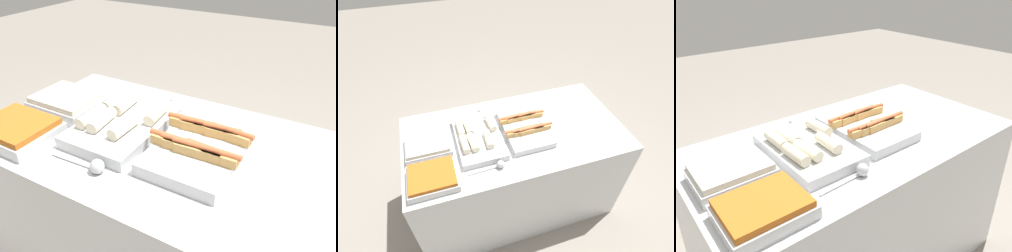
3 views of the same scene
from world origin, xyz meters
TOP-DOWN VIEW (x-y plane):
  - counter at (0.00, 0.00)m, footprint 1.59×0.83m
  - tray_hotdogs at (0.07, -0.00)m, footprint 0.35×0.46m
  - tray_wraps at (-0.27, 0.00)m, footprint 0.31×0.48m
  - tray_side_front at (-0.61, -0.26)m, footprint 0.30×0.24m
  - tray_side_back at (-0.61, 0.02)m, footprint 0.30×0.24m
  - serving_spoon_near at (-0.20, -0.27)m, footprint 0.24×0.05m
  - serving_spoon_far at (-0.20, 0.27)m, footprint 0.25×0.05m

SIDE VIEW (x-z plane):
  - counter at x=0.00m, z-range 0.00..0.85m
  - serving_spoon_far at x=-0.20m, z-range 0.85..0.90m
  - serving_spoon_near at x=-0.20m, z-range 0.85..0.90m
  - tray_side_front at x=-0.61m, z-range 0.85..0.92m
  - tray_side_back at x=-0.61m, z-range 0.85..0.92m
  - tray_wraps at x=-0.27m, z-range 0.84..0.94m
  - tray_hotdogs at x=0.07m, z-range 0.84..0.94m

